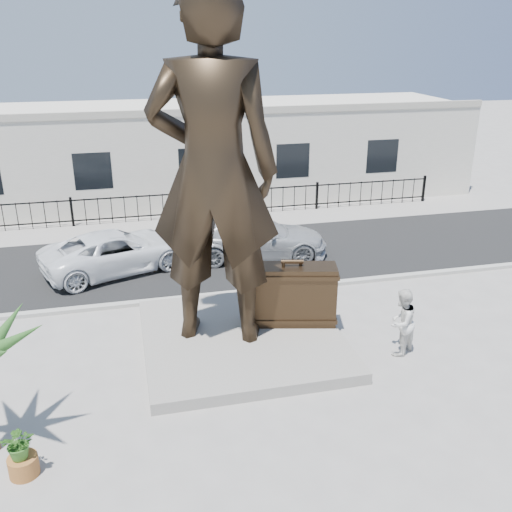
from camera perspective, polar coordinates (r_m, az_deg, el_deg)
The scene contains 15 objects.
ground at distance 14.41m, azimuth 1.88°, elevation -11.43°, with size 100.00×100.00×0.00m, color #9E9991.
street at distance 21.40m, azimuth -3.72°, elevation 0.07°, with size 40.00×7.00×0.01m, color black.
curb at distance 18.21m, azimuth -1.83°, elevation -3.72°, with size 40.00×0.25×0.12m, color #A5A399.
far_sidewalk at distance 25.11m, azimuth -5.30°, elevation 3.35°, with size 40.00×2.50×0.02m, color #9E9991.
plinth at distance 15.48m, azimuth -1.39°, elevation -8.25°, with size 5.20×5.20×0.30m, color gray.
fence at distance 25.69m, azimuth -5.61°, elevation 5.15°, with size 22.00×0.10×1.20m, color black.
building at distance 29.37m, azimuth -6.91°, elevation 10.40°, with size 28.00×7.00×4.40m, color silver.
statue at distance 13.86m, azimuth -4.33°, elevation 8.38°, with size 3.21×2.10×8.79m, color black.
suitcase at distance 15.61m, azimuth 3.56°, elevation -3.88°, with size 2.40×0.76×1.69m, color #302114.
tourist at distance 15.15m, azimuth 14.34°, elevation -6.43°, with size 0.88×0.68×1.81m, color silver.
car_white at distance 20.35m, azimuth -13.75°, elevation 0.47°, with size 2.36×5.12×1.42m, color white.
car_silver at distance 20.95m, azimuth -0.19°, elevation 1.92°, with size 2.17×5.33×1.55m, color #ADB0B2.
worker at distance 25.19m, azimuth -3.84°, elevation 5.74°, with size 1.23×0.70×1.90m, color orange.
planter at distance 12.30m, azimuth -22.22°, elevation -18.84°, with size 0.56×0.56×0.40m, color #9B5C29.
shrub at distance 11.97m, azimuth -22.60°, elevation -16.87°, with size 0.60×0.52×0.67m, color #356A22.
Camera 1 is at (-3.24, -11.63, 7.87)m, focal length 40.00 mm.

